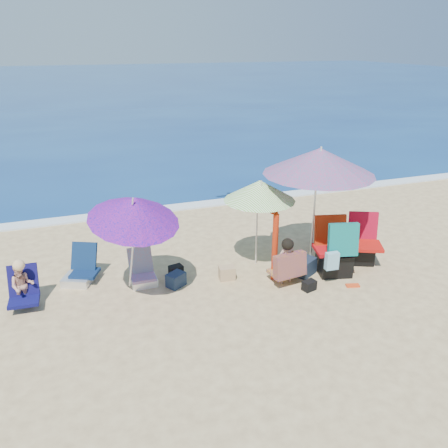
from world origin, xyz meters
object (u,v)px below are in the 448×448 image
object	(u,v)px
umbrella_turquoise	(319,161)
chair_rainbow	(143,275)
camp_chair_right	(335,254)
person_left	(22,285)
furled_umbrella	(275,240)
chair_navy	(81,273)
umbrella_blue	(135,209)
umbrella_striped	(260,190)
camp_chair_left	(360,248)
person_center	(287,262)

from	to	relation	value
umbrella_turquoise	chair_rainbow	distance (m)	3.99
umbrella_turquoise	camp_chair_right	xyz separation A→B (m)	(0.19, -0.53, -1.75)
umbrella_turquoise	person_left	world-z (taller)	umbrella_turquoise
umbrella_turquoise	person_left	size ratio (longest dim) A/B	3.14
furled_umbrella	chair_navy	distance (m)	3.75
umbrella_blue	umbrella_striped	bearing A→B (deg)	11.69
umbrella_blue	camp_chair_left	distance (m)	4.77
camp_chair_left	umbrella_striped	bearing A→B (deg)	166.57
umbrella_blue	furled_umbrella	xyz separation A→B (m)	(2.56, -0.05, -0.91)
furled_umbrella	camp_chair_left	distance (m)	2.06
furled_umbrella	chair_rainbow	size ratio (longest dim) A/B	2.27
furled_umbrella	camp_chair_left	world-z (taller)	furled_umbrella
umbrella_blue	chair_rainbow	size ratio (longest dim) A/B	3.23
umbrella_turquoise	person_center	size ratio (longest dim) A/B	3.04
umbrella_turquoise	camp_chair_left	world-z (taller)	umbrella_turquoise
chair_navy	umbrella_blue	bearing A→B (deg)	-46.99
umbrella_blue	furled_umbrella	world-z (taller)	umbrella_blue
umbrella_turquoise	camp_chair_left	distance (m)	2.12
umbrella_striped	camp_chair_right	distance (m)	1.93
chair_navy	camp_chair_right	xyz separation A→B (m)	(4.73, -1.33, 0.24)
person_center	person_left	bearing A→B (deg)	170.41
umbrella_blue	camp_chair_left	size ratio (longest dim) A/B	2.03
chair_navy	camp_chair_left	world-z (taller)	camp_chair_left
umbrella_blue	chair_navy	size ratio (longest dim) A/B	2.68
camp_chair_left	umbrella_turquoise	bearing A→B (deg)	166.35
umbrella_turquoise	furled_umbrella	bearing A→B (deg)	-163.43
umbrella_striped	camp_chair_left	xyz separation A→B (m)	(2.09, -0.50, -1.32)
furled_umbrella	person_left	distance (m)	4.55
umbrella_striped	chair_navy	bearing A→B (deg)	171.15
chair_navy	camp_chair_left	distance (m)	5.63
umbrella_striped	camp_chair_right	world-z (taller)	umbrella_striped
umbrella_turquoise	umbrella_striped	xyz separation A→B (m)	(-1.10, 0.26, -0.54)
umbrella_turquoise	chair_rainbow	world-z (taller)	umbrella_turquoise
umbrella_striped	camp_chair_right	size ratio (longest dim) A/B	1.60
camp_chair_right	person_left	size ratio (longest dim) A/B	1.29
chair_rainbow	person_center	size ratio (longest dim) A/B	0.69
chair_rainbow	camp_chair_right	size ratio (longest dim) A/B	0.56
umbrella_blue	person_center	xyz separation A→B (m)	(2.70, -0.34, -1.27)
camp_chair_right	camp_chair_left	bearing A→B (deg)	19.88
umbrella_striped	person_center	world-z (taller)	umbrella_striped
umbrella_blue	chair_navy	xyz separation A→B (m)	(-0.98, 1.05, -1.54)
umbrella_blue	person_left	size ratio (longest dim) A/B	2.32
chair_rainbow	camp_chair_right	distance (m)	3.73
chair_navy	person_center	size ratio (longest dim) A/B	0.84
umbrella_striped	umbrella_blue	bearing A→B (deg)	-168.31
umbrella_blue	chair_rainbow	bearing A→B (deg)	77.34
chair_rainbow	chair_navy	bearing A→B (deg)	157.50
umbrella_turquoise	chair_navy	xyz separation A→B (m)	(-4.54, 0.80, -1.98)
furled_umbrella	chair_navy	size ratio (longest dim) A/B	1.88
chair_navy	person_left	size ratio (longest dim) A/B	0.87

